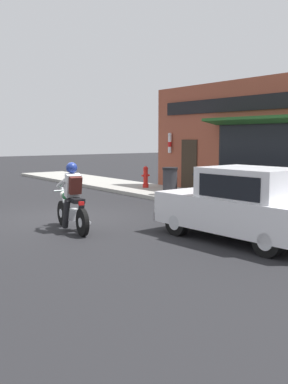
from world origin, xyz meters
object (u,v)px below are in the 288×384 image
object	(u,v)px
motorcycle_with_rider	(72,202)
traffic_cone	(245,197)
fire_hydrant	(146,177)
car_hatchback	(243,205)
trash_bin	(170,181)

from	to	relation	value
motorcycle_with_rider	traffic_cone	xyz separation A→B (m)	(5.46, -0.52, -0.25)
motorcycle_with_rider	fire_hydrant	xyz separation A→B (m)	(6.06, 5.32, -0.11)
traffic_cone	fire_hydrant	world-z (taller)	fire_hydrant
car_hatchback	traffic_cone	distance (m)	3.97
motorcycle_with_rider	car_hatchback	size ratio (longest dim) A/B	0.52
car_hatchback	trash_bin	world-z (taller)	car_hatchback
car_hatchback	trash_bin	bearing A→B (deg)	63.83
trash_bin	traffic_cone	bearing A→B (deg)	-89.43
car_hatchback	trash_bin	distance (m)	6.76
car_hatchback	fire_hydrant	size ratio (longest dim) A/B	4.40
motorcycle_with_rider	trash_bin	distance (m)	6.19
trash_bin	car_hatchback	bearing A→B (deg)	-116.17
trash_bin	fire_hydrant	bearing A→B (deg)	74.88
motorcycle_with_rider	car_hatchback	world-z (taller)	motorcycle_with_rider
traffic_cone	fire_hydrant	size ratio (longest dim) A/B	0.68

